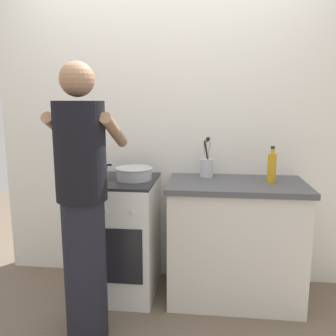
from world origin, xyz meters
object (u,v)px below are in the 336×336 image
(utensil_crock, at_px, (207,165))
(oil_bottle, at_px, (272,167))
(pot, at_px, (96,172))
(mixing_bowl, at_px, (134,173))
(person, at_px, (83,206))
(stove_range, at_px, (117,236))

(utensil_crock, height_order, oil_bottle, utensil_crock)
(pot, xyz_separation_m, mixing_bowl, (0.28, 0.04, -0.01))
(mixing_bowl, relative_size, person, 0.16)
(stove_range, relative_size, pot, 3.78)
(pot, height_order, utensil_crock, utensil_crock)
(stove_range, bearing_deg, oil_bottle, 0.94)
(mixing_bowl, relative_size, oil_bottle, 1.06)
(pot, xyz_separation_m, oil_bottle, (1.28, 0.05, 0.05))
(stove_range, relative_size, utensil_crock, 2.87)
(oil_bottle, distance_m, person, 1.34)
(pot, height_order, oil_bottle, oil_bottle)
(person, bearing_deg, oil_bottle, 26.39)
(stove_range, relative_size, person, 0.53)
(mixing_bowl, xyz_separation_m, oil_bottle, (1.00, 0.02, 0.06))
(stove_range, height_order, utensil_crock, utensil_crock)
(pot, relative_size, oil_bottle, 0.90)
(stove_range, xyz_separation_m, person, (-0.05, -0.57, 0.41))
(pot, bearing_deg, person, -80.76)
(utensil_crock, relative_size, oil_bottle, 1.19)
(stove_range, height_order, oil_bottle, oil_bottle)
(utensil_crock, xyz_separation_m, oil_bottle, (0.47, -0.16, 0.02))
(mixing_bowl, distance_m, person, 0.62)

